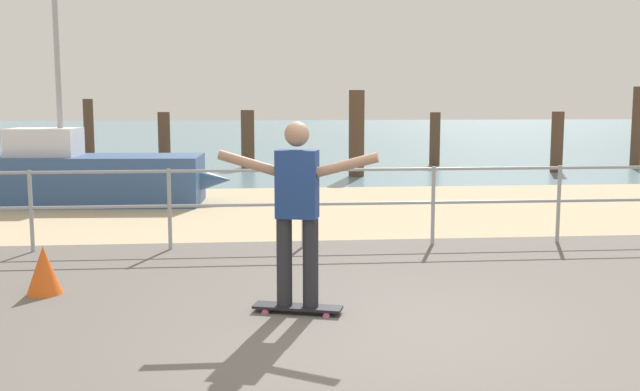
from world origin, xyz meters
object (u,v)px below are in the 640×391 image
at_px(skateboard, 298,307).
at_px(skateboarder, 297,203).
at_px(sailboat, 88,177).
at_px(traffic_cone, 44,271).

relative_size(skateboard, skateboarder, 0.50).
height_order(sailboat, traffic_cone, sailboat).
bearing_deg(sailboat, skateboarder, -65.23).
relative_size(sailboat, skateboarder, 3.03).
relative_size(sailboat, skateboard, 6.07).
height_order(skateboarder, traffic_cone, skateboarder).
xyz_separation_m(sailboat, skateboard, (3.36, -7.28, -0.45)).
bearing_deg(skateboarder, skateboard, 135.00).
height_order(skateboard, traffic_cone, traffic_cone).
bearing_deg(traffic_cone, skateboard, -19.78).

